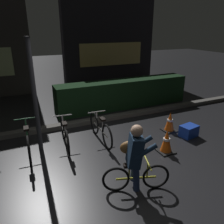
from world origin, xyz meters
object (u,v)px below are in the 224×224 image
(traffic_cone_far, at_px, (170,122))
(blue_crate, at_px, (189,131))
(parked_bike_right_mid, at_px, (100,129))
(street_post, at_px, (35,98))
(parked_bike_center_right, at_px, (65,134))
(cyclist, at_px, (135,158))
(traffic_cone_near, at_px, (166,141))
(parked_bike_center_left, at_px, (28,140))

(traffic_cone_far, xyz_separation_m, blue_crate, (0.25, -0.48, -0.11))
(parked_bike_right_mid, relative_size, blue_crate, 3.45)
(street_post, xyz_separation_m, parked_bike_right_mid, (1.44, -0.16, -0.94))
(parked_bike_center_right, height_order, cyclist, cyclist)
(traffic_cone_far, relative_size, cyclist, 0.44)
(parked_bike_right_mid, distance_m, blue_crate, 2.31)
(street_post, xyz_separation_m, blue_crate, (3.62, -0.90, -1.11))
(parked_bike_right_mid, height_order, traffic_cone_near, parked_bike_right_mid)
(blue_crate, bearing_deg, traffic_cone_near, -158.78)
(blue_crate, height_order, cyclist, cyclist)
(parked_bike_center_right, xyz_separation_m, blue_crate, (3.06, -0.81, -0.17))
(traffic_cone_near, bearing_deg, traffic_cone_far, 48.39)
(parked_bike_center_left, distance_m, parked_bike_right_mid, 1.70)
(parked_bike_right_mid, xyz_separation_m, cyclist, (-0.14, -1.94, 0.31))
(parked_bike_center_left, distance_m, cyclist, 2.54)
(street_post, height_order, cyclist, street_post)
(parked_bike_center_left, bearing_deg, traffic_cone_far, -92.02)
(street_post, bearing_deg, cyclist, -58.39)
(traffic_cone_near, height_order, blue_crate, traffic_cone_near)
(traffic_cone_far, xyz_separation_m, cyclist, (-2.08, -1.68, 0.36))
(parked_bike_center_right, distance_m, cyclist, 2.17)
(parked_bike_center_left, height_order, parked_bike_center_right, parked_bike_center_left)
(parked_bike_right_mid, distance_m, traffic_cone_near, 1.62)
(street_post, distance_m, blue_crate, 3.90)
(blue_crate, bearing_deg, street_post, 166.05)
(street_post, height_order, parked_bike_right_mid, street_post)
(street_post, relative_size, parked_bike_center_right, 1.64)
(street_post, relative_size, traffic_cone_far, 4.59)
(traffic_cone_far, bearing_deg, traffic_cone_near, -131.61)
(parked_bike_center_left, bearing_deg, parked_bike_center_right, -85.11)
(traffic_cone_far, bearing_deg, blue_crate, -62.70)
(street_post, relative_size, cyclist, 2.03)
(traffic_cone_near, relative_size, cyclist, 0.45)
(street_post, height_order, traffic_cone_far, street_post)
(parked_bike_center_right, xyz_separation_m, parked_bike_right_mid, (0.88, -0.08, -0.00))
(parked_bike_center_left, relative_size, blue_crate, 3.82)
(traffic_cone_near, bearing_deg, blue_crate, 21.22)
(street_post, height_order, parked_bike_center_left, street_post)
(street_post, bearing_deg, traffic_cone_near, -26.63)
(traffic_cone_near, height_order, cyclist, cyclist)
(parked_bike_center_left, height_order, traffic_cone_far, parked_bike_center_left)
(parked_bike_center_left, distance_m, blue_crate, 3.97)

